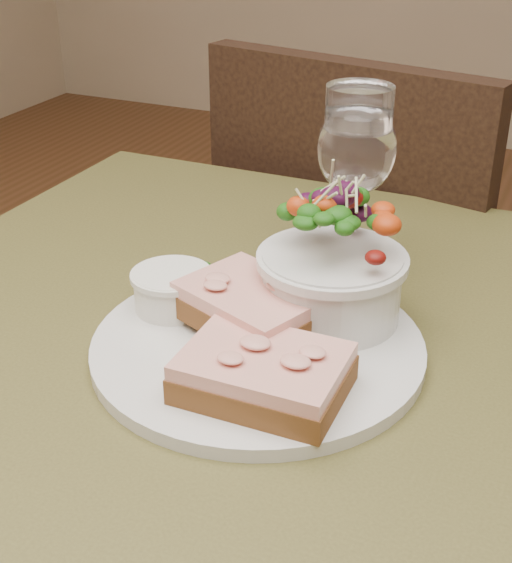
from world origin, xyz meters
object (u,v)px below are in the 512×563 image
at_px(cafe_table, 261,441).
at_px(sandwich_front, 263,373).
at_px(dinner_plate, 258,346).
at_px(ramekin, 172,288).
at_px(chair_far, 377,388).
at_px(sandwich_back, 252,305).
at_px(wine_glass, 356,154).
at_px(salad_bowl, 332,256).

xyz_separation_m(cafe_table, sandwich_front, (0.03, -0.07, 0.13)).
relative_size(dinner_plate, ramekin, 4.16).
bearing_deg(sandwich_front, chair_far, 95.68).
bearing_deg(cafe_table, ramekin, 171.95).
bearing_deg(sandwich_back, ramekin, -162.28).
bearing_deg(wine_glass, ramekin, -125.55).
distance_m(chair_far, wine_glass, 0.73).
distance_m(dinner_plate, salad_bowl, 0.10).
distance_m(salad_bowl, wine_glass, 0.13).
distance_m(ramekin, wine_glass, 0.22).
height_order(dinner_plate, ramekin, ramekin).
distance_m(ramekin, salad_bowl, 0.15).
bearing_deg(cafe_table, wine_glass, 82.83).
bearing_deg(ramekin, wine_glass, 54.45).
height_order(sandwich_front, sandwich_back, sandwich_back).
distance_m(cafe_table, sandwich_front, 0.15).
xyz_separation_m(dinner_plate, ramekin, (-0.09, 0.02, 0.03)).
relative_size(dinner_plate, salad_bowl, 2.22).
height_order(sandwich_front, salad_bowl, salad_bowl).
bearing_deg(sandwich_back, cafe_table, -12.38).
xyz_separation_m(chair_far, dinner_plate, (0.04, -0.62, 0.46)).
distance_m(sandwich_back, salad_bowl, 0.08).
bearing_deg(sandwich_front, dinner_plate, 116.80).
bearing_deg(dinner_plate, chair_far, 93.82).
xyz_separation_m(chair_far, sandwich_front, (0.07, -0.68, 0.49)).
distance_m(sandwich_front, salad_bowl, 0.14).
distance_m(cafe_table, chair_far, 0.71).
relative_size(sandwich_front, wine_glass, 0.71).
xyz_separation_m(dinner_plate, sandwich_front, (0.03, -0.06, 0.02)).
bearing_deg(salad_bowl, sandwich_back, -137.56).
height_order(sandwich_front, wine_glass, wine_glass).
bearing_deg(salad_bowl, sandwich_front, -93.83).
height_order(cafe_table, sandwich_front, sandwich_front).
xyz_separation_m(sandwich_back, wine_glass, (0.03, 0.17, 0.09)).
distance_m(chair_far, sandwich_back, 0.78).
relative_size(sandwich_front, salad_bowl, 0.97).
relative_size(chair_far, sandwich_back, 6.37).
xyz_separation_m(sandwich_front, wine_glass, (-0.01, 0.25, 0.09)).
distance_m(dinner_plate, ramekin, 0.10).
relative_size(chair_far, sandwich_front, 7.29).
relative_size(sandwich_back, salad_bowl, 1.11).
bearing_deg(dinner_plate, sandwich_back, 129.00).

